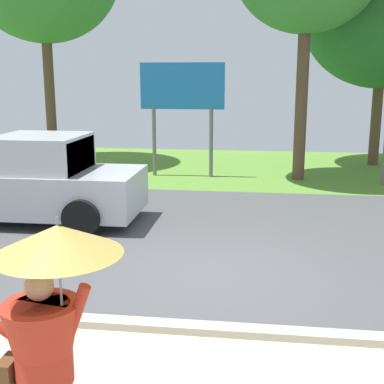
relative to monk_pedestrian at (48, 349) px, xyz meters
name	(u,v)px	position (x,y,z in m)	size (l,w,h in m)	color
ground_plane	(223,224)	(0.81, 7.39, -1.13)	(40.00, 22.00, 0.20)	#4C4C4F
monk_pedestrian	(48,349)	(0.00, 0.00, 0.00)	(1.05, 0.95, 2.13)	#B22D1E
pickup_truck	(22,181)	(-3.55, 7.01, -0.21)	(5.20, 2.28, 1.88)	#ADB2BA
roadside_billboard	(182,94)	(-0.86, 12.51, 1.47)	(2.60, 0.12, 3.50)	slate
tree_center_back	(384,14)	(5.58, 15.57, 4.05)	(5.45, 5.45, 7.62)	brown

